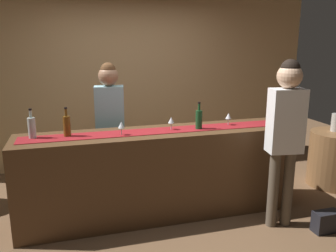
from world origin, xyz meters
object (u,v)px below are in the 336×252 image
at_px(wine_glass_near_customer, 228,116).
at_px(vase_on_side_table, 336,123).
at_px(wine_bottle_amber, 67,126).
at_px(wine_bottle_clear, 32,127).
at_px(wine_glass_mid_counter, 171,121).
at_px(wine_glass_far_end, 121,125).
at_px(wine_bottle_green, 199,119).
at_px(bartender, 110,117).
at_px(handbag, 326,222).
at_px(round_side_table, 335,159).
at_px(customer_sipping, 286,126).

distance_m(wine_glass_near_customer, vase_on_side_table, 1.70).
height_order(wine_bottle_amber, vase_on_side_table, wine_bottle_amber).
bearing_deg(vase_on_side_table, wine_bottle_clear, -177.65).
bearing_deg(wine_glass_mid_counter, wine_glass_near_customer, 2.62).
xyz_separation_m(wine_bottle_amber, wine_glass_far_end, (0.54, -0.11, -0.01)).
distance_m(wine_bottle_green, bartender, 1.09).
distance_m(wine_bottle_clear, vase_on_side_table, 3.81).
relative_size(wine_bottle_green, handbag, 1.08).
height_order(wine_glass_mid_counter, wine_glass_far_end, same).
distance_m(wine_bottle_green, wine_glass_far_end, 0.86).
relative_size(wine_bottle_amber, wine_bottle_clear, 1.00).
xyz_separation_m(wine_glass_near_customer, round_side_table, (1.66, 0.12, -0.71)).
xyz_separation_m(wine_glass_near_customer, wine_glass_far_end, (-1.25, -0.11, 0.00)).
xyz_separation_m(wine_bottle_green, wine_glass_mid_counter, (-0.30, 0.05, -0.01)).
distance_m(wine_glass_near_customer, wine_glass_mid_counter, 0.70).
bearing_deg(wine_bottle_amber, wine_bottle_green, -3.15).
bearing_deg(round_side_table, wine_bottle_green, -174.50).
bearing_deg(handbag, wine_glass_near_customer, 128.86).
bearing_deg(vase_on_side_table, handbag, -131.80).
bearing_deg(wine_glass_mid_counter, wine_bottle_amber, 178.40).
height_order(wine_glass_near_customer, bartender, bartender).
xyz_separation_m(wine_bottle_green, round_side_table, (2.06, 0.20, -0.72)).
relative_size(wine_bottle_clear, vase_on_side_table, 1.26).
height_order(wine_bottle_amber, customer_sipping, customer_sipping).
xyz_separation_m(wine_glass_far_end, round_side_table, (2.92, 0.23, -0.71)).
xyz_separation_m(wine_bottle_clear, vase_on_side_table, (3.80, 0.16, -0.23)).
relative_size(wine_glass_far_end, vase_on_side_table, 0.60).
distance_m(customer_sipping, handbag, 1.09).
bearing_deg(wine_bottle_amber, handbag, -19.57).
xyz_separation_m(wine_bottle_amber, handbag, (2.51, -0.89, -0.98)).
xyz_separation_m(bartender, round_side_table, (2.96, -0.42, -0.67)).
relative_size(wine_bottle_green, wine_glass_far_end, 2.10).
distance_m(wine_bottle_amber, wine_glass_near_customer, 1.79).
height_order(wine_bottle_clear, customer_sipping, customer_sipping).
distance_m(wine_glass_near_customer, round_side_table, 1.81).
bearing_deg(vase_on_side_table, wine_glass_near_customer, -173.95).
bearing_deg(bartender, vase_on_side_table, -178.92).
bearing_deg(wine_glass_near_customer, customer_sipping, -63.16).
height_order(bartender, vase_on_side_table, bartender).
bearing_deg(wine_glass_near_customer, round_side_table, 4.13).
distance_m(wine_glass_near_customer, customer_sipping, 0.71).
bearing_deg(round_side_table, customer_sipping, -150.62).
bearing_deg(wine_bottle_amber, vase_on_side_table, 2.96).
bearing_deg(vase_on_side_table, wine_glass_mid_counter, -174.95).
height_order(wine_bottle_clear, round_side_table, wine_bottle_clear).
distance_m(wine_glass_mid_counter, handbag, 1.92).
distance_m(wine_glass_far_end, vase_on_side_table, 2.95).
xyz_separation_m(wine_glass_mid_counter, round_side_table, (2.36, 0.15, -0.71)).
relative_size(wine_glass_far_end, handbag, 0.51).
distance_m(wine_bottle_amber, wine_glass_far_end, 0.55).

